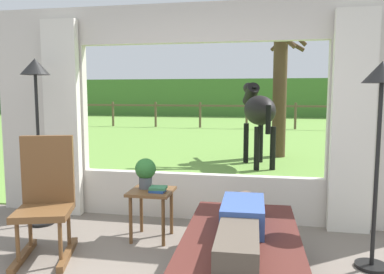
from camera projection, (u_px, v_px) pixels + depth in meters
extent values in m
cube|color=beige|center=(44.00, 112.00, 4.93)|extent=(1.15, 0.12, 2.55)
cube|color=beige|center=(383.00, 116.00, 4.18)|extent=(1.15, 0.12, 2.55)
cube|color=beige|center=(199.00, 196.00, 4.67)|extent=(2.90, 0.12, 0.55)
cube|color=beige|center=(199.00, 23.00, 4.44)|extent=(2.90, 0.12, 0.45)
cube|color=silver|center=(62.00, 119.00, 4.74)|extent=(0.44, 0.10, 2.40)
cube|color=silver|center=(352.00, 123.00, 4.11)|extent=(0.44, 0.10, 2.40)
cube|color=olive|center=(245.00, 131.00, 15.34)|extent=(36.00, 21.68, 0.02)
cube|color=#437230|center=(253.00, 98.00, 24.80)|extent=(36.00, 2.00, 2.40)
cube|color=black|center=(241.00, 270.00, 3.05)|extent=(0.87, 1.58, 0.24)
cube|color=#471E19|center=(241.00, 245.00, 3.03)|extent=(0.94, 1.72, 0.18)
cube|color=#334C8C|center=(243.00, 215.00, 3.15)|extent=(0.36, 0.61, 0.22)
cube|color=#4C4238|center=(238.00, 245.00, 2.57)|extent=(0.30, 0.69, 0.18)
sphere|color=tan|center=(245.00, 201.00, 3.53)|extent=(0.20, 0.20, 0.20)
cube|color=brown|center=(44.00, 212.00, 3.51)|extent=(0.60, 0.60, 0.06)
cube|color=brown|center=(48.00, 171.00, 3.68)|extent=(0.48, 0.20, 0.68)
cube|color=brown|center=(23.00, 256.00, 3.53)|extent=(0.26, 0.67, 0.06)
cube|color=brown|center=(68.00, 254.00, 3.58)|extent=(0.26, 0.67, 0.06)
cylinder|color=brown|center=(18.00, 242.00, 3.34)|extent=(0.04, 0.04, 0.38)
cylinder|color=brown|center=(60.00, 240.00, 3.38)|extent=(0.04, 0.04, 0.38)
cylinder|color=brown|center=(30.00, 228.00, 3.69)|extent=(0.04, 0.04, 0.38)
cylinder|color=brown|center=(69.00, 226.00, 3.73)|extent=(0.04, 0.04, 0.38)
cube|color=brown|center=(151.00, 191.00, 3.98)|extent=(0.44, 0.44, 0.03)
cylinder|color=brown|center=(131.00, 220.00, 3.88)|extent=(0.04, 0.04, 0.49)
cylinder|color=brown|center=(163.00, 222.00, 3.82)|extent=(0.04, 0.04, 0.49)
cylinder|color=brown|center=(141.00, 210.00, 4.21)|extent=(0.04, 0.04, 0.49)
cylinder|color=brown|center=(171.00, 212.00, 4.15)|extent=(0.04, 0.04, 0.49)
cylinder|color=#4C5156|center=(146.00, 183.00, 4.05)|extent=(0.14, 0.14, 0.12)
sphere|color=#2D6B2D|center=(145.00, 169.00, 4.03)|extent=(0.22, 0.22, 0.22)
cube|color=#23478C|center=(157.00, 191.00, 3.90)|extent=(0.16, 0.13, 0.03)
cube|color=#337247|center=(158.00, 188.00, 3.91)|extent=(0.18, 0.16, 0.03)
cylinder|color=black|center=(42.00, 223.00, 4.49)|extent=(0.28, 0.28, 0.03)
cylinder|color=black|center=(39.00, 151.00, 4.39)|extent=(0.04, 0.04, 1.72)
cone|color=black|center=(35.00, 67.00, 4.28)|extent=(0.32, 0.32, 0.18)
cylinder|color=black|center=(371.00, 266.00, 3.37)|extent=(0.28, 0.28, 0.03)
cylinder|color=black|center=(376.00, 178.00, 3.28)|extent=(0.04, 0.04, 1.60)
cone|color=black|center=(382.00, 72.00, 3.17)|extent=(0.32, 0.32, 0.18)
ellipsoid|color=black|center=(259.00, 110.00, 7.81)|extent=(0.90, 1.35, 0.60)
cylinder|color=black|center=(251.00, 95.00, 8.45)|extent=(0.42, 0.65, 0.53)
ellipsoid|color=black|center=(248.00, 88.00, 8.67)|extent=(0.33, 0.52, 0.24)
cube|color=black|center=(252.00, 93.00, 8.36)|extent=(0.20, 0.43, 0.32)
cylinder|color=black|center=(268.00, 120.00, 7.24)|extent=(0.12, 0.12, 0.55)
cylinder|color=black|center=(246.00, 143.00, 8.29)|extent=(0.11, 0.11, 0.85)
cylinder|color=black|center=(260.00, 143.00, 8.33)|extent=(0.11, 0.11, 0.85)
cylinder|color=black|center=(257.00, 149.00, 7.46)|extent=(0.11, 0.11, 0.85)
cylinder|color=black|center=(273.00, 148.00, 7.50)|extent=(0.11, 0.11, 0.85)
cylinder|color=#4C3823|center=(280.00, 94.00, 8.95)|extent=(0.32, 0.32, 2.93)
cylinder|color=#47331E|center=(293.00, 31.00, 9.12)|extent=(1.05, 0.77, 0.86)
cylinder|color=#47331E|center=(274.00, 23.00, 8.34)|extent=(0.99, 0.45, 1.16)
cylinder|color=#47331E|center=(285.00, 39.00, 8.47)|extent=(0.90, 0.26, 0.55)
cylinder|color=#47331E|center=(275.00, 29.00, 8.47)|extent=(0.83, 0.43, 0.82)
cylinder|color=#47331E|center=(285.00, 25.00, 8.34)|extent=(0.99, 0.22, 0.92)
cylinder|color=brown|center=(72.00, 114.00, 17.76)|extent=(0.10, 0.10, 1.10)
cylinder|color=brown|center=(113.00, 114.00, 17.38)|extent=(0.10, 0.10, 1.10)
cylinder|color=brown|center=(156.00, 114.00, 17.01)|extent=(0.10, 0.10, 1.10)
cylinder|color=brown|center=(200.00, 115.00, 16.64)|extent=(0.10, 0.10, 1.10)
cylinder|color=brown|center=(247.00, 115.00, 16.27)|extent=(0.10, 0.10, 1.10)
cylinder|color=brown|center=(295.00, 116.00, 15.90)|extent=(0.10, 0.10, 1.10)
cylinder|color=brown|center=(346.00, 116.00, 15.52)|extent=(0.10, 0.10, 1.10)
cube|color=brown|center=(247.00, 106.00, 16.22)|extent=(16.00, 0.06, 0.08)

